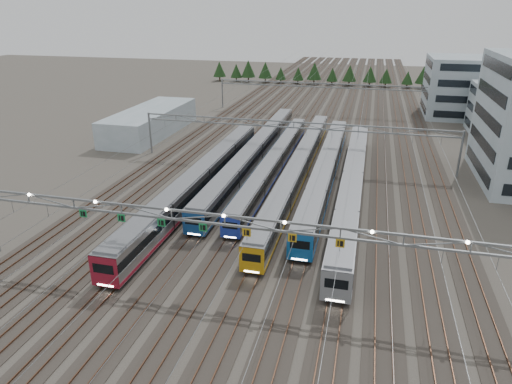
% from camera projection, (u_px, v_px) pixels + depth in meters
% --- Properties ---
extents(ground, '(400.00, 400.00, 0.00)m').
position_uv_depth(ground, '(226.00, 284.00, 47.30)').
color(ground, '#47423A').
rests_on(ground, ground).
extents(track_bed, '(54.00, 260.00, 5.42)m').
position_uv_depth(track_bed, '(327.00, 97.00, 136.55)').
color(track_bed, '#2D2823').
rests_on(track_bed, ground).
extents(train_a, '(3.09, 54.17, 4.03)m').
position_uv_depth(train_a, '(200.00, 180.00, 69.27)').
color(train_a, black).
rests_on(train_a, ground).
extents(train_b, '(2.88, 61.05, 3.76)m').
position_uv_depth(train_b, '(255.00, 152.00, 82.73)').
color(train_b, black).
rests_on(train_b, ground).
extents(train_c, '(2.57, 52.78, 3.33)m').
position_uv_depth(train_c, '(275.00, 162.00, 78.49)').
color(train_c, black).
rests_on(train_c, ground).
extents(train_d, '(2.74, 63.04, 3.56)m').
position_uv_depth(train_d, '(299.00, 166.00, 75.79)').
color(train_d, black).
rests_on(train_d, ground).
extents(train_e, '(2.96, 53.85, 3.85)m').
position_uv_depth(train_e, '(326.00, 169.00, 73.88)').
color(train_e, black).
rests_on(train_e, ground).
extents(train_f, '(3.02, 56.85, 3.94)m').
position_uv_depth(train_f, '(352.00, 183.00, 68.14)').
color(train_f, black).
rests_on(train_f, ground).
extents(gantry_near, '(56.36, 0.61, 8.08)m').
position_uv_depth(gantry_near, '(224.00, 223.00, 44.53)').
color(gantry_near, gray).
rests_on(gantry_near, ground).
extents(gantry_mid, '(56.36, 0.36, 8.00)m').
position_uv_depth(gantry_mid, '(294.00, 130.00, 80.82)').
color(gantry_mid, gray).
rests_on(gantry_mid, ground).
extents(gantry_far, '(56.36, 0.36, 8.00)m').
position_uv_depth(gantry_far, '(322.00, 89.00, 121.23)').
color(gantry_far, gray).
rests_on(gantry_far, ground).
extents(depot_bldg_mid, '(14.00, 16.00, 11.04)m').
position_uv_depth(depot_bldg_mid, '(508.00, 111.00, 99.09)').
color(depot_bldg_mid, '#93A9B0').
rests_on(depot_bldg_mid, ground).
extents(depot_bldg_north, '(22.00, 18.00, 14.96)m').
position_uv_depth(depot_bldg_north, '(471.00, 87.00, 116.85)').
color(depot_bldg_north, '#93A9B0').
rests_on(depot_bldg_north, ground).
extents(west_shed, '(10.00, 30.00, 5.46)m').
position_uv_depth(west_shed, '(151.00, 121.00, 102.45)').
color(west_shed, '#93A9B0').
rests_on(west_shed, ground).
extents(treeline, '(106.40, 5.60, 7.02)m').
position_uv_depth(treeline, '(352.00, 74.00, 163.64)').
color(treeline, '#332114').
rests_on(treeline, ground).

